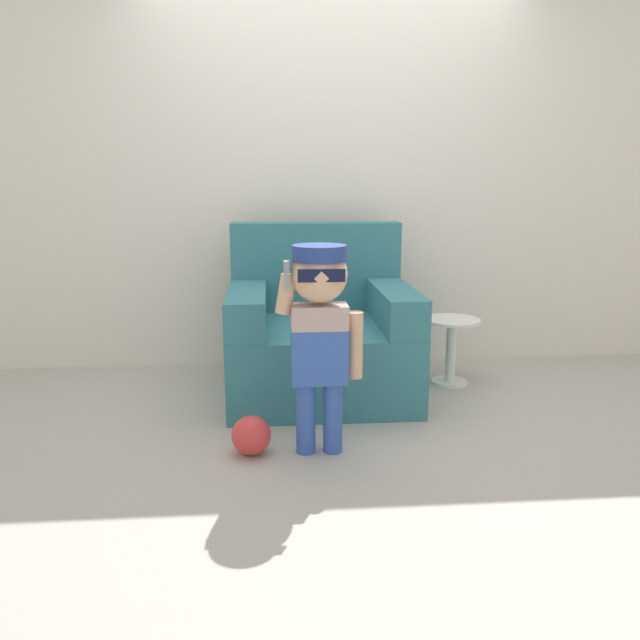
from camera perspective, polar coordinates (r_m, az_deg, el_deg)
name	(u,v)px	position (r m, az deg, el deg)	size (l,w,h in m)	color
ground_plane	(343,398)	(3.74, 2.13, -7.14)	(10.00, 10.00, 0.00)	#ADA89E
wall_back	(331,175)	(4.31, 1.00, 13.12)	(10.00, 0.05, 2.60)	silver
armchair	(320,335)	(3.78, -0.03, -1.42)	(1.07, 1.00, 1.00)	teal
person_child	(320,317)	(2.84, -0.02, 0.25)	(0.40, 0.30, 0.99)	#3356AD
side_table	(451,344)	(4.01, 11.90, -2.20)	(0.35, 0.35, 0.42)	white
toy_ball	(251,435)	(3.00, -6.30, -10.44)	(0.19, 0.19, 0.19)	#D13838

